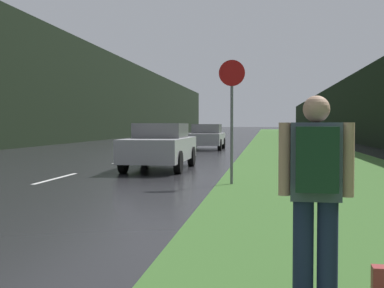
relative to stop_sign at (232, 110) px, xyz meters
name	(u,v)px	position (x,y,z in m)	size (l,w,h in m)	color
grass_verge	(289,143)	(2.64, 28.72, -1.80)	(6.00, 240.00, 0.02)	#386028
lane_stripe_c	(56,178)	(-4.82, 0.88, -1.81)	(0.12, 3.00, 0.01)	silver
lane_stripe_d	(124,161)	(-4.82, 7.88, -1.81)	(0.12, 3.00, 0.01)	silver
lane_stripe_e	(158,152)	(-4.82, 14.88, -1.81)	(0.12, 3.00, 0.01)	silver
lane_stripe_f	(179,147)	(-4.82, 21.88, -1.81)	(0.12, 3.00, 0.01)	silver
treeline_far_side	(103,96)	(-15.29, 38.72, 2.47)	(2.00, 140.00, 8.57)	black
treeline_near_side	(349,111)	(8.64, 38.72, 0.92)	(2.00, 140.00, 5.46)	black
stop_sign	(232,110)	(0.00, 0.00, 0.00)	(0.63, 0.07, 3.03)	slate
hitchhiker_with_backpack	(316,187)	(1.20, -8.66, -0.84)	(0.59, 0.42, 1.70)	#1E2847
car_passing_near	(160,146)	(-2.59, 4.18, -1.04)	(1.89, 4.67, 1.51)	#9E9EA3
car_passing_far	(207,137)	(-2.59, 18.19, -1.07)	(1.98, 4.32, 1.49)	#9E9EA3
car_oncoming	(170,134)	(-7.06, 31.06, -1.12)	(1.93, 4.28, 1.34)	#2D3856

